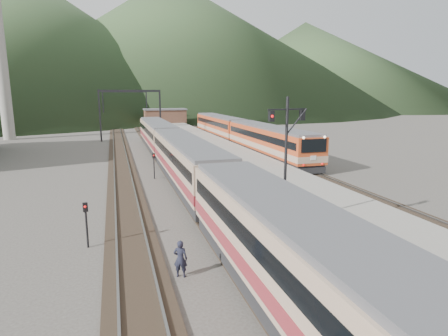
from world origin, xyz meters
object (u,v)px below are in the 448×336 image
object	(u,v)px
worker	(180,259)
second_train	(239,132)
main_train	(186,160)
signal_mast	(286,147)

from	to	relation	value
worker	second_train	bearing A→B (deg)	-89.74
main_train	worker	world-z (taller)	main_train
second_train	signal_mast	size ratio (longest dim) A/B	6.59
signal_mast	worker	world-z (taller)	signal_mast
main_train	signal_mast	bearing A→B (deg)	-79.66
signal_mast	worker	size ratio (longest dim) A/B	3.98
second_train	worker	world-z (taller)	second_train
signal_mast	main_train	bearing A→B (deg)	100.34
second_train	signal_mast	world-z (taller)	signal_mast
main_train	signal_mast	distance (m)	13.80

